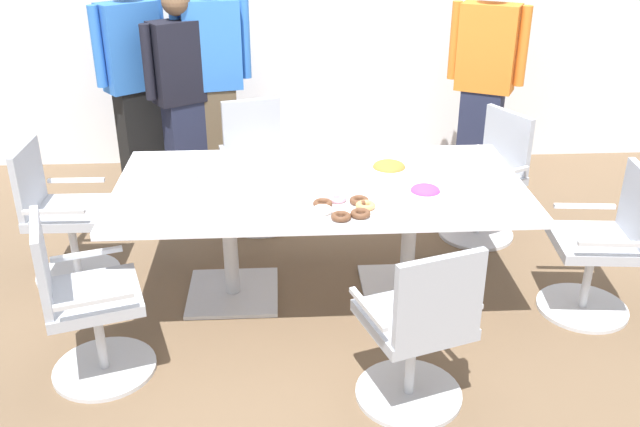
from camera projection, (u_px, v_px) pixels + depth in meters
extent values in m
cube|color=brown|center=(320.00, 292.00, 4.47)|extent=(10.00, 10.00, 0.01)
cube|color=white|center=(304.00, 5.00, 6.03)|extent=(8.00, 0.10, 2.80)
cube|color=silver|center=(320.00, 186.00, 4.16)|extent=(2.40, 1.20, 0.04)
cube|color=silver|center=(233.00, 292.00, 4.44)|extent=(0.56, 0.56, 0.02)
cylinder|color=silver|center=(230.00, 242.00, 4.28)|extent=(0.09, 0.09, 0.69)
cube|color=silver|center=(406.00, 287.00, 4.49)|extent=(0.56, 0.56, 0.02)
cylinder|color=silver|center=(409.00, 238.00, 4.34)|extent=(0.09, 0.09, 0.69)
cylinder|color=silver|center=(475.00, 233.00, 5.18)|extent=(0.73, 0.73, 0.02)
cylinder|color=silver|center=(478.00, 207.00, 5.09)|extent=(0.05, 0.05, 0.41)
cube|color=#ADB2BC|center=(481.00, 177.00, 4.99)|extent=(0.62, 0.62, 0.06)
cube|color=#ADB2BC|center=(507.00, 140.00, 4.98)|extent=(0.23, 0.41, 0.42)
cube|color=silver|center=(508.00, 173.00, 4.74)|extent=(0.34, 0.19, 0.02)
cube|color=silver|center=(460.00, 151.00, 5.13)|extent=(0.34, 0.19, 0.02)
cylinder|color=silver|center=(261.00, 221.00, 5.36)|extent=(0.66, 0.66, 0.02)
cylinder|color=silver|center=(260.00, 195.00, 5.27)|extent=(0.05, 0.05, 0.41)
cube|color=#ADB2BC|center=(259.00, 167.00, 5.17)|extent=(0.56, 0.56, 0.06)
cube|color=#ADB2BC|center=(252.00, 127.00, 5.25)|extent=(0.43, 0.15, 0.42)
cube|color=silver|center=(291.00, 148.00, 5.19)|extent=(0.12, 0.36, 0.02)
cube|color=silver|center=(225.00, 155.00, 5.05)|extent=(0.12, 0.36, 0.02)
cylinder|color=silver|center=(79.00, 274.00, 4.65)|extent=(0.55, 0.55, 0.02)
cylinder|color=silver|center=(74.00, 245.00, 4.56)|extent=(0.05, 0.05, 0.41)
cube|color=#ADB2BC|center=(68.00, 213.00, 4.46)|extent=(0.47, 0.47, 0.06)
cube|color=#ADB2BC|center=(28.00, 178.00, 4.34)|extent=(0.05, 0.44, 0.42)
cube|color=silver|center=(76.00, 180.00, 4.63)|extent=(0.37, 0.04, 0.02)
cube|color=silver|center=(54.00, 212.00, 4.18)|extent=(0.37, 0.04, 0.02)
cylinder|color=silver|center=(105.00, 368.00, 3.75)|extent=(0.68, 0.68, 0.02)
cylinder|color=silver|center=(100.00, 335.00, 3.66)|extent=(0.05, 0.05, 0.41)
cube|color=#ADB2BC|center=(93.00, 297.00, 3.56)|extent=(0.58, 0.58, 0.06)
cube|color=#ADB2BC|center=(41.00, 263.00, 3.39)|extent=(0.17, 0.43, 0.42)
cube|color=silver|center=(87.00, 254.00, 3.71)|extent=(0.36, 0.14, 0.02)
cube|color=silver|center=(94.00, 301.00, 3.30)|extent=(0.36, 0.14, 0.02)
cylinder|color=silver|center=(408.00, 393.00, 3.56)|extent=(0.68, 0.68, 0.02)
cylinder|color=silver|center=(411.00, 359.00, 3.47)|extent=(0.05, 0.05, 0.41)
cube|color=#ADB2BC|center=(413.00, 319.00, 3.37)|extent=(0.58, 0.58, 0.06)
cube|color=#ADB2BC|center=(439.00, 299.00, 3.09)|extent=(0.43, 0.18, 0.42)
cube|color=silver|center=(368.00, 309.00, 3.24)|extent=(0.14, 0.36, 0.02)
cube|color=silver|center=(460.00, 288.00, 3.40)|extent=(0.14, 0.36, 0.02)
cylinder|color=silver|center=(582.00, 307.00, 4.28)|extent=(0.59, 0.59, 0.02)
cylinder|color=silver|center=(588.00, 277.00, 4.19)|extent=(0.05, 0.05, 0.41)
cube|color=#ADB2BC|center=(594.00, 242.00, 4.09)|extent=(0.50, 0.50, 0.06)
cube|color=#ADB2BC|center=(639.00, 206.00, 3.98)|extent=(0.08, 0.44, 0.42)
cube|color=silver|center=(612.00, 244.00, 3.82)|extent=(0.37, 0.06, 0.02)
cube|color=silver|center=(585.00, 206.00, 4.26)|extent=(0.37, 0.06, 0.02)
cube|color=black|center=(141.00, 140.00, 5.79)|extent=(0.38, 0.35, 0.86)
cube|color=blue|center=(130.00, 47.00, 5.46)|extent=(0.48, 0.44, 0.68)
cylinder|color=blue|center=(160.00, 38.00, 5.60)|extent=(0.11, 0.11, 0.61)
cylinder|color=blue|center=(97.00, 47.00, 5.29)|extent=(0.11, 0.11, 0.61)
cube|color=#232842|center=(188.00, 149.00, 5.70)|extent=(0.38, 0.34, 0.79)
cube|color=black|center=(181.00, 62.00, 5.39)|extent=(0.49, 0.42, 0.63)
sphere|color=brown|center=(176.00, 1.00, 5.20)|extent=(0.21, 0.21, 0.21)
cylinder|color=black|center=(211.00, 53.00, 5.52)|extent=(0.11, 0.11, 0.56)
cylinder|color=black|center=(148.00, 62.00, 5.24)|extent=(0.11, 0.11, 0.56)
cube|color=brown|center=(218.00, 140.00, 5.78)|extent=(0.35, 0.26, 0.87)
cube|color=blue|center=(211.00, 45.00, 5.45)|extent=(0.47, 0.30, 0.69)
cylinder|color=blue|center=(245.00, 39.00, 5.50)|extent=(0.09, 0.09, 0.62)
cylinder|color=blue|center=(176.00, 42.00, 5.37)|extent=(0.09, 0.09, 0.62)
cube|color=#232842|center=(478.00, 140.00, 5.79)|extent=(0.38, 0.33, 0.85)
cube|color=orange|center=(488.00, 48.00, 5.47)|extent=(0.49, 0.40, 0.67)
cylinder|color=orange|center=(523.00, 46.00, 5.35)|extent=(0.11, 0.11, 0.61)
cylinder|color=orange|center=(455.00, 41.00, 5.55)|extent=(0.11, 0.11, 0.61)
cylinder|color=white|center=(425.00, 197.00, 3.88)|extent=(0.18, 0.18, 0.07)
ellipsoid|color=#9E3D8E|center=(425.00, 191.00, 3.86)|extent=(0.16, 0.16, 0.07)
cylinder|color=white|center=(389.00, 173.00, 4.18)|extent=(0.22, 0.22, 0.08)
ellipsoid|color=#AD702D|center=(389.00, 167.00, 4.16)|extent=(0.19, 0.19, 0.07)
cylinder|color=white|center=(344.00, 211.00, 3.79)|extent=(0.34, 0.34, 0.01)
torus|color=tan|center=(366.00, 205.00, 3.79)|extent=(0.11, 0.11, 0.03)
torus|color=brown|center=(359.00, 200.00, 3.85)|extent=(0.11, 0.11, 0.03)
torus|color=pink|center=(337.00, 198.00, 3.88)|extent=(0.11, 0.11, 0.03)
torus|color=brown|center=(323.00, 204.00, 3.82)|extent=(0.11, 0.11, 0.03)
torus|color=white|center=(322.00, 210.00, 3.74)|extent=(0.11, 0.11, 0.03)
torus|color=brown|center=(341.00, 217.00, 3.67)|extent=(0.11, 0.11, 0.03)
torus|color=brown|center=(360.00, 214.00, 3.70)|extent=(0.11, 0.11, 0.03)
cylinder|color=white|center=(254.00, 185.00, 4.11)|extent=(0.21, 0.21, 0.01)
cylinder|color=silver|center=(254.00, 184.00, 4.11)|extent=(0.21, 0.21, 0.01)
cylinder|color=white|center=(253.00, 183.00, 4.11)|extent=(0.21, 0.21, 0.01)
cylinder|color=silver|center=(253.00, 182.00, 4.11)|extent=(0.21, 0.21, 0.01)
cylinder|color=white|center=(253.00, 181.00, 4.10)|extent=(0.21, 0.21, 0.01)
cylinder|color=silver|center=(253.00, 180.00, 4.10)|extent=(0.21, 0.21, 0.01)
cylinder|color=white|center=(253.00, 179.00, 4.10)|extent=(0.21, 0.21, 0.01)
cylinder|color=silver|center=(253.00, 178.00, 4.10)|extent=(0.21, 0.21, 0.01)
cube|color=white|center=(183.00, 177.00, 4.14)|extent=(0.14, 0.14, 0.07)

